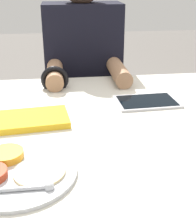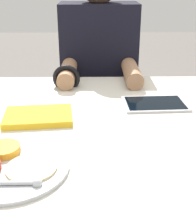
{
  "view_description": "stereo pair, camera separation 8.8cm",
  "coord_description": "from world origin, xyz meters",
  "px_view_note": "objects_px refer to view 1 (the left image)",
  "views": [
    {
      "loc": [
        -0.0,
        -0.79,
        1.15
      ],
      "look_at": [
        0.1,
        0.01,
        0.79
      ],
      "focal_mm": 50.0,
      "sensor_mm": 36.0,
      "label": 1
    },
    {
      "loc": [
        0.09,
        -0.79,
        1.15
      ],
      "look_at": [
        0.1,
        0.01,
        0.79
      ],
      "focal_mm": 50.0,
      "sensor_mm": 36.0,
      "label": 2
    }
  ],
  "objects_px": {
    "thali_tray": "(18,171)",
    "person_diner": "(84,99)",
    "red_notebook": "(35,120)",
    "tablet_device": "(148,102)"
  },
  "relations": [
    {
      "from": "red_notebook",
      "to": "person_diner",
      "type": "bearing_deg",
      "value": 71.53
    },
    {
      "from": "thali_tray",
      "to": "tablet_device",
      "type": "distance_m",
      "value": 0.56
    },
    {
      "from": "thali_tray",
      "to": "tablet_device",
      "type": "xyz_separation_m",
      "value": [
        0.41,
        0.38,
        -0.0
      ]
    },
    {
      "from": "red_notebook",
      "to": "tablet_device",
      "type": "distance_m",
      "value": 0.4
    },
    {
      "from": "person_diner",
      "to": "thali_tray",
      "type": "bearing_deg",
      "value": -104.24
    },
    {
      "from": "red_notebook",
      "to": "person_diner",
      "type": "height_order",
      "value": "person_diner"
    },
    {
      "from": "thali_tray",
      "to": "red_notebook",
      "type": "distance_m",
      "value": 0.27
    },
    {
      "from": "thali_tray",
      "to": "red_notebook",
      "type": "xyz_separation_m",
      "value": [
        0.02,
        0.27,
        -0.0
      ]
    },
    {
      "from": "thali_tray",
      "to": "person_diner",
      "type": "xyz_separation_m",
      "value": [
        0.22,
        0.87,
        -0.17
      ]
    },
    {
      "from": "tablet_device",
      "to": "person_diner",
      "type": "distance_m",
      "value": 0.55
    }
  ]
}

